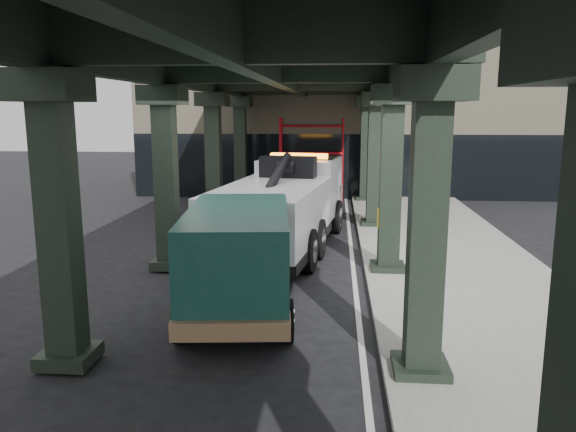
% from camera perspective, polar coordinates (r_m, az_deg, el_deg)
% --- Properties ---
extents(ground, '(90.00, 90.00, 0.00)m').
position_cam_1_polar(ground, '(13.53, -0.33, -8.12)').
color(ground, black).
rests_on(ground, ground).
extents(sidewalk, '(5.00, 40.00, 0.15)m').
position_cam_1_polar(sidewalk, '(15.72, 17.00, -5.61)').
color(sidewalk, gray).
rests_on(sidewalk, ground).
extents(lane_stripe, '(0.12, 38.00, 0.01)m').
position_cam_1_polar(lane_stripe, '(15.39, 6.70, -5.82)').
color(lane_stripe, silver).
rests_on(lane_stripe, ground).
extents(viaduct, '(7.40, 32.00, 6.40)m').
position_cam_1_polar(viaduct, '(14.87, -1.22, 14.93)').
color(viaduct, black).
rests_on(viaduct, ground).
extents(building, '(22.00, 10.00, 8.00)m').
position_cam_1_polar(building, '(32.76, 6.41, 10.03)').
color(building, '#C6B793').
rests_on(building, ground).
extents(scaffolding, '(3.08, 0.88, 4.00)m').
position_cam_1_polar(scaffolding, '(27.51, 2.42, 6.01)').
color(scaffolding, red).
rests_on(scaffolding, ground).
extents(tow_truck, '(3.81, 9.53, 3.05)m').
position_cam_1_polar(tow_truck, '(17.74, -0.25, 1.37)').
color(tow_truck, black).
rests_on(tow_truck, ground).
extents(towed_van, '(2.79, 5.90, 2.31)m').
position_cam_1_polar(towed_van, '(12.38, -4.98, -3.94)').
color(towed_van, '#13443C').
rests_on(towed_van, ground).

